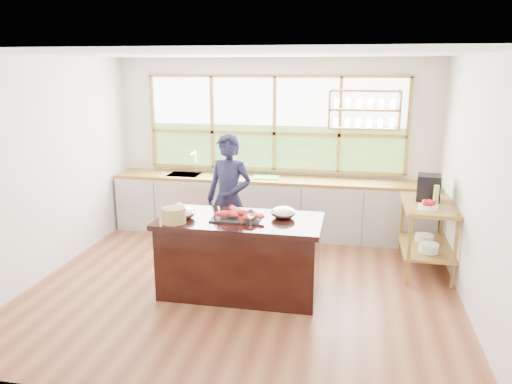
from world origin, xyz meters
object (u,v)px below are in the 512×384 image
(island, at_px, (240,256))
(espresso_machine, at_px, (429,187))
(wicker_basket, at_px, (174,215))
(cook, at_px, (229,200))

(island, relative_size, espresso_machine, 5.65)
(espresso_machine, bearing_deg, island, -142.70)
(island, distance_m, espresso_machine, 2.60)
(espresso_machine, xyz_separation_m, wicker_basket, (-2.87, -1.55, -0.08))
(cook, bearing_deg, wicker_basket, -92.53)
(wicker_basket, bearing_deg, cook, 74.37)
(cook, relative_size, wicker_basket, 6.53)
(island, height_order, espresso_machine, espresso_machine)
(island, bearing_deg, espresso_machine, 30.05)
(espresso_machine, height_order, wicker_basket, espresso_machine)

